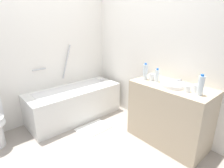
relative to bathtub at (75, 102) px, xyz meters
The scene contains 14 objects.
ground_plane 1.15m from the bathtub, 110.51° to the right, with size 3.75×3.75×0.00m, color #9E9389.
wall_back_tiled 1.12m from the bathtub, 135.15° to the left, with size 3.06×0.10×2.58m, color white.
wall_right_mirror 1.74m from the bathtub, 46.32° to the right, with size 0.10×3.15×2.58m, color white.
bathtub is the anchor object (origin of this frame).
vanity_counter 1.70m from the bathtub, 67.04° to the right, with size 0.56×1.10×0.89m, color tan.
sink_basin 1.81m from the bathtub, 68.12° to the right, with size 0.33×0.33×0.04m, color white.
sink_faucet 1.89m from the bathtub, 62.34° to the right, with size 0.12×0.15×0.06m.
water_bottle_0 1.61m from the bathtub, 64.00° to the right, with size 0.06×0.06×0.20m.
water_bottle_1 2.16m from the bathtub, 73.16° to the right, with size 0.07×0.07×0.25m.
water_bottle_2 1.46m from the bathtub, 62.01° to the right, with size 0.07×0.07×0.25m.
drinking_glass_0 2.09m from the bathtub, 70.74° to the right, with size 0.07×0.07×0.09m, color white.
drinking_glass_1 1.52m from the bathtub, 62.73° to the right, with size 0.07×0.07×0.10m, color white.
drinking_glass_2 2.00m from the bathtub, 72.10° to the right, with size 0.07×0.07×0.08m, color white.
bath_mat 0.63m from the bathtub, 89.01° to the right, with size 0.53×0.36×0.01m, color white.
Camera 1 is at (-1.11, -1.71, 1.71)m, focal length 28.74 mm.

